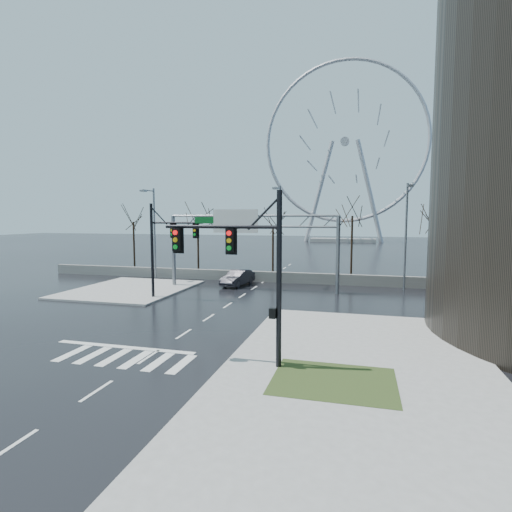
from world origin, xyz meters
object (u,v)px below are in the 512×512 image
(ferris_wheel, at_px, (345,148))
(car, at_px, (238,278))
(sign_gantry, at_px, (247,235))
(signal_mast_far, at_px, (164,242))
(signal_mast_near, at_px, (249,261))

(ferris_wheel, distance_m, car, 82.31)
(ferris_wheel, height_order, car, ferris_wheel)
(sign_gantry, bearing_deg, signal_mast_far, -132.47)
(signal_mast_far, bearing_deg, car, 64.25)
(car, bearing_deg, signal_mast_far, -105.46)
(signal_mast_near, height_order, car, signal_mast_near)
(signal_mast_far, xyz_separation_m, car, (3.88, 8.04, -4.04))
(signal_mast_near, distance_m, signal_mast_far, 17.03)
(sign_gantry, relative_size, ferris_wheel, 0.32)
(signal_mast_far, bearing_deg, ferris_wheel, 82.80)
(signal_mast_near, distance_m, ferris_wheel, 101.29)
(signal_mast_far, bearing_deg, sign_gantry, 47.53)
(signal_mast_near, xyz_separation_m, signal_mast_far, (-11.01, 13.00, -0.04))
(signal_mast_near, distance_m, car, 22.59)
(signal_mast_near, bearing_deg, ferris_wheel, 90.08)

